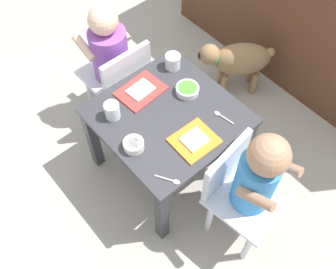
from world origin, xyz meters
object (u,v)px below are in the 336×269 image
object	(u,v)px
food_tray_right	(194,140)
cereal_bowl_left_side	(134,145)
water_cup_left	(173,62)
water_cup_right	(112,111)
food_tray_left	(141,91)
veggie_bowl_near	(187,89)
dining_table	(168,125)
seated_child_left	(111,55)
spoon_by_right_tray	(170,180)
seated_child_right	(254,179)
spoon_by_left_tray	(222,116)
dog	(237,60)

from	to	relation	value
food_tray_right	cereal_bowl_left_side	world-z (taller)	cereal_bowl_left_side
water_cup_left	water_cup_right	world-z (taller)	water_cup_right
water_cup_left	cereal_bowl_left_side	bearing A→B (deg)	-60.25
food_tray_left	veggie_bowl_near	xyz separation A→B (m)	(0.13, 0.15, 0.01)
dining_table	cereal_bowl_left_side	world-z (taller)	cereal_bowl_left_side
seated_child_left	cereal_bowl_left_side	xyz separation A→B (m)	(0.48, -0.24, 0.02)
spoon_by_right_tray	seated_child_right	bearing A→B (deg)	48.97
spoon_by_left_tray	spoon_by_right_tray	distance (m)	0.37
seated_child_left	water_cup_left	distance (m)	0.30
cereal_bowl_left_side	veggie_bowl_near	xyz separation A→B (m)	(-0.07, 0.35, -0.00)
dog	food_tray_right	size ratio (longest dim) A/B	2.12
dog	food_tray_right	bearing A→B (deg)	-62.75
cereal_bowl_left_side	seated_child_right	bearing A→B (deg)	31.16
food_tray_right	spoon_by_left_tray	world-z (taller)	food_tray_right
seated_child_left	water_cup_right	xyz separation A→B (m)	(0.30, -0.21, 0.04)
dog	veggie_bowl_near	xyz separation A→B (m)	(0.12, -0.48, 0.22)
food_tray_right	water_cup_left	size ratio (longest dim) A/B	2.50
food_tray_right	veggie_bowl_near	distance (m)	0.26
dog	water_cup_right	distance (m)	0.84
dog	food_tray_right	world-z (taller)	food_tray_right
seated_child_left	dog	xyz separation A→B (m)	(0.29, 0.60, -0.20)
seated_child_left	food_tray_left	bearing A→B (deg)	-7.59
dining_table	cereal_bowl_left_side	bearing A→B (deg)	-79.79
water_cup_left	veggie_bowl_near	xyz separation A→B (m)	(0.16, -0.05, -0.01)
food_tray_left	water_cup_right	bearing A→B (deg)	-79.92
dining_table	spoon_by_right_tray	size ratio (longest dim) A/B	6.11
seated_child_left	cereal_bowl_left_side	distance (m)	0.53
dog	water_cup_right	world-z (taller)	water_cup_right
seated_child_right	water_cup_left	xyz separation A→B (m)	(-0.63, 0.16, 0.02)
dining_table	cereal_bowl_left_side	size ratio (longest dim) A/B	6.85
water_cup_left	food_tray_right	bearing A→B (deg)	-29.16
water_cup_right	veggie_bowl_near	bearing A→B (deg)	72.16
dog	water_cup_left	size ratio (longest dim) A/B	5.31
water_cup_right	food_tray_right	bearing A→B (deg)	28.69
water_cup_left	cereal_bowl_left_side	size ratio (longest dim) A/B	0.85
cereal_bowl_left_side	water_cup_left	bearing A→B (deg)	119.75
food_tray_right	water_cup_left	world-z (taller)	water_cup_left
seated_child_right	spoon_by_right_tray	distance (m)	0.31
water_cup_right	spoon_by_right_tray	distance (m)	0.38
spoon_by_left_tray	water_cup_left	bearing A→B (deg)	174.51
dining_table	dog	world-z (taller)	dining_table
dining_table	seated_child_right	size ratio (longest dim) A/B	0.79
dog	spoon_by_left_tray	world-z (taller)	spoon_by_left_tray
dining_table	spoon_by_left_tray	bearing A→B (deg)	45.70
seated_child_left	water_cup_right	world-z (taller)	seated_child_left
dog	spoon_by_right_tray	world-z (taller)	spoon_by_right_tray
food_tray_left	food_tray_right	distance (m)	0.34
seated_child_left	veggie_bowl_near	bearing A→B (deg)	15.86
seated_child_right	spoon_by_left_tray	bearing A→B (deg)	156.38
seated_child_left	spoon_by_right_tray	distance (m)	0.72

